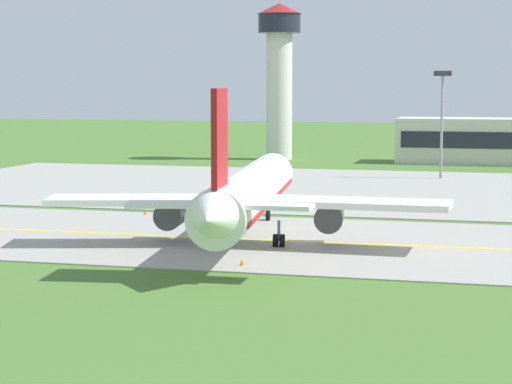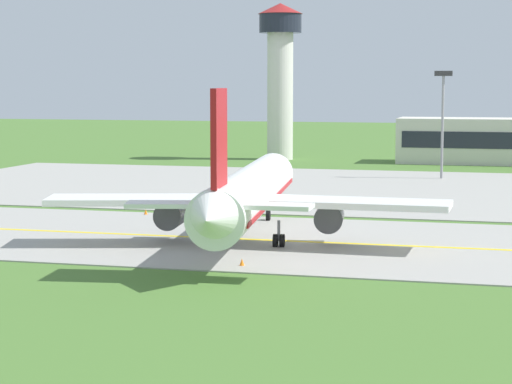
% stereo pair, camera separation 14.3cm
% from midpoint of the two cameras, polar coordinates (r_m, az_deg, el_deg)
% --- Properties ---
extents(ground_plane, '(500.00, 500.00, 0.00)m').
position_cam_midpoint_polar(ground_plane, '(80.98, 3.45, -2.97)').
color(ground_plane, '#47702D').
extents(taxiway_strip, '(240.00, 28.00, 0.10)m').
position_cam_midpoint_polar(taxiway_strip, '(80.97, 3.45, -2.93)').
color(taxiway_strip, '#9E9B93').
rests_on(taxiway_strip, ground).
extents(apron_pad, '(140.00, 52.00, 0.10)m').
position_cam_midpoint_polar(apron_pad, '(121.21, 12.02, 0.01)').
color(apron_pad, '#9E9B93').
rests_on(apron_pad, ground).
extents(taxiway_centreline, '(220.00, 0.60, 0.01)m').
position_cam_midpoint_polar(taxiway_centreline, '(80.97, 3.45, -2.90)').
color(taxiway_centreline, yellow).
rests_on(taxiway_centreline, taxiway_strip).
extents(airplane_lead, '(32.25, 39.63, 12.70)m').
position_cam_midpoint_polar(airplane_lead, '(79.86, -0.36, -0.10)').
color(airplane_lead, white).
rests_on(airplane_lead, ground).
extents(control_tower, '(7.60, 7.60, 26.51)m').
position_cam_midpoint_polar(control_tower, '(169.38, 1.43, 7.30)').
color(control_tower, silver).
rests_on(control_tower, ground).
extents(apron_light_mast, '(2.40, 0.50, 14.70)m').
position_cam_midpoint_polar(apron_light_mast, '(136.70, 10.76, 4.64)').
color(apron_light_mast, gray).
rests_on(apron_light_mast, ground).
extents(traffic_cone_near_edge, '(0.44, 0.44, 0.60)m').
position_cam_midpoint_polar(traffic_cone_near_edge, '(70.50, -0.76, -4.10)').
color(traffic_cone_near_edge, orange).
rests_on(traffic_cone_near_edge, ground).
extents(traffic_cone_mid_edge, '(0.44, 0.44, 0.60)m').
position_cam_midpoint_polar(traffic_cone_mid_edge, '(98.35, -6.34, -1.18)').
color(traffic_cone_mid_edge, orange).
rests_on(traffic_cone_mid_edge, ground).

